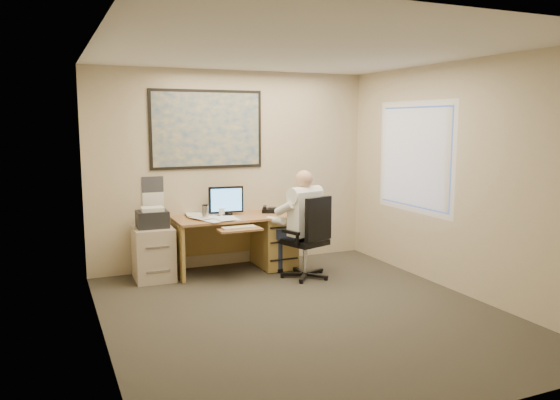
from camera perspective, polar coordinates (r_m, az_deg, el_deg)
name	(u,v)px	position (r m, az deg, el deg)	size (l,w,h in m)	color
room_shell	(304,186)	(5.57, 2.57, 1.44)	(4.00, 4.50, 2.70)	#363229
desk	(256,236)	(7.51, -2.48, -3.80)	(1.60, 0.97, 1.13)	#A17145
world_map	(207,129)	(7.48, -7.63, 7.32)	(1.56, 0.03, 1.06)	#1E4C93
wall_calendar	(153,192)	(7.38, -13.13, 0.78)	(0.28, 0.01, 0.42)	white
window_blinds	(414,157)	(7.27, 13.86, 4.37)	(0.06, 1.40, 1.30)	white
filing_cabinet	(153,248)	(7.17, -13.10, -4.95)	(0.50, 0.59, 0.94)	#C4B39D
office_chair	(306,254)	(7.05, 2.70, -5.70)	(0.81, 0.81, 1.07)	black
person	(304,224)	(7.04, 2.56, -2.53)	(0.59, 0.84, 1.39)	white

